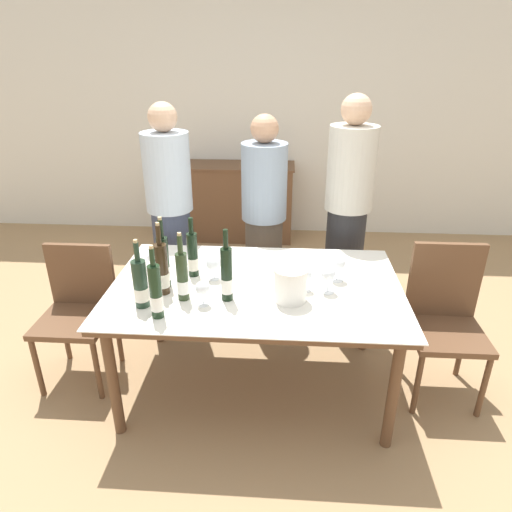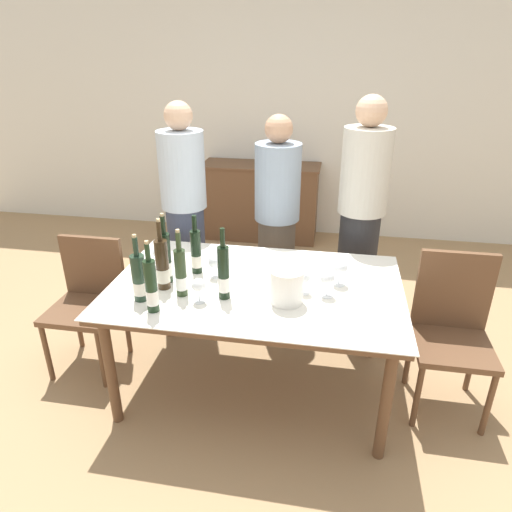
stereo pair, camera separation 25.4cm
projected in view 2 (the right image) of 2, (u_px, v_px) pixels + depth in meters
name	position (u px, v px, depth m)	size (l,w,h in m)	color
ground_plane	(256.00, 384.00, 2.92)	(12.00, 12.00, 0.00)	#A37F56
back_wall	(302.00, 106.00, 4.81)	(8.00, 0.10, 2.80)	silver
sideboard_cabinet	(261.00, 201.00, 5.02)	(1.27, 0.46, 0.82)	brown
dining_table	(256.00, 294.00, 2.64)	(1.66, 1.06, 0.72)	brown
ice_bucket	(287.00, 285.00, 2.40)	(0.19, 0.19, 0.19)	white
wine_bottle_0	(181.00, 273.00, 2.46)	(0.06, 0.06, 0.38)	#28381E
wine_bottle_1	(139.00, 279.00, 2.41)	(0.08, 0.08, 0.38)	#1E3323
wine_bottle_2	(162.00, 266.00, 2.53)	(0.07, 0.07, 0.41)	#332314
wine_bottle_3	(166.00, 259.00, 2.59)	(0.06, 0.06, 0.42)	black
wine_bottle_4	(224.00, 274.00, 2.42)	(0.06, 0.06, 0.40)	black
wine_bottle_5	(196.00, 252.00, 2.71)	(0.06, 0.06, 0.36)	black
wine_bottle_6	(151.00, 287.00, 2.30)	(0.06, 0.06, 0.39)	black
wine_glass_0	(159.00, 254.00, 2.78)	(0.07, 0.07, 0.14)	white
wine_glass_1	(305.00, 278.00, 2.49)	(0.07, 0.07, 0.14)	white
wine_glass_2	(327.00, 279.00, 2.45)	(0.08, 0.08, 0.15)	white
wine_glass_3	(340.00, 268.00, 2.57)	(0.09, 0.09, 0.15)	white
wine_glass_4	(199.00, 286.00, 2.40)	(0.07, 0.07, 0.14)	white
wine_glass_5	(216.00, 262.00, 2.66)	(0.09, 0.09, 0.15)	white
chair_left_end	(88.00, 295.00, 2.96)	(0.42, 0.42, 0.86)	brown
chair_right_end	(452.00, 324.00, 2.60)	(0.42, 0.42, 0.93)	brown
person_host	(185.00, 216.00, 3.39)	(0.33, 0.33, 1.64)	#383F56
person_guest_left	(277.00, 223.00, 3.39)	(0.33, 0.33, 1.56)	#51473D
person_guest_right	(360.00, 221.00, 3.20)	(0.33, 0.33, 1.70)	#262628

